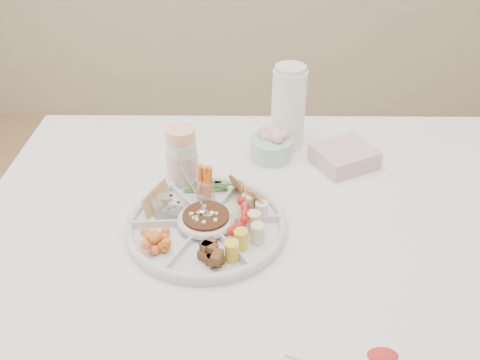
{
  "coord_description": "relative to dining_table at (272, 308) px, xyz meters",
  "views": [
    {
      "loc": [
        -0.09,
        -1.03,
        1.55
      ],
      "look_at": [
        -0.09,
        0.01,
        0.84
      ],
      "focal_mm": 38.0,
      "sensor_mm": 36.0,
      "label": 1
    }
  ],
  "objects": [
    {
      "name": "carrot_cucumber",
      "position": [
        -0.18,
        0.04,
        0.44
      ],
      "size": [
        0.11,
        0.11,
        0.09
      ],
      "primitive_type": null,
      "rotation": [
        0.0,
        0.0,
        0.08
      ],
      "color": "orange",
      "rests_on": "party_tray"
    },
    {
      "name": "pita_raisins",
      "position": [
        -0.29,
        -0.03,
        0.42
      ],
      "size": [
        0.12,
        0.12,
        0.06
      ],
      "primitive_type": null,
      "rotation": [
        0.0,
        0.0,
        0.08
      ],
      "color": "#E0B454",
      "rests_on": "party_tray"
    },
    {
      "name": "placemat",
      "position": [
        0.14,
        -0.45,
        0.38
      ],
      "size": [
        0.3,
        0.18,
        0.01
      ],
      "primitive_type": "cube",
      "rotation": [
        0.0,
        0.0,
        -0.33
      ],
      "color": "beige",
      "rests_on": "dining_table"
    },
    {
      "name": "cherries",
      "position": [
        -0.28,
        -0.16,
        0.42
      ],
      "size": [
        0.1,
        0.1,
        0.04
      ],
      "primitive_type": null,
      "rotation": [
        0.0,
        0.0,
        0.08
      ],
      "color": "gold",
      "rests_on": "party_tray"
    },
    {
      "name": "dining_table",
      "position": [
        0.0,
        0.0,
        0.0
      ],
      "size": [
        1.52,
        1.02,
        0.76
      ],
      "primitive_type": "cube",
      "color": "white",
      "rests_on": "floor"
    },
    {
      "name": "party_tray",
      "position": [
        -0.17,
        -0.09,
        0.4
      ],
      "size": [
        0.41,
        0.41,
        0.04
      ],
      "primitive_type": "cylinder",
      "rotation": [
        0.0,
        0.0,
        0.08
      ],
      "color": "silver",
      "rests_on": "dining_table"
    },
    {
      "name": "banana_tomato",
      "position": [
        -0.06,
        -0.14,
        0.44
      ],
      "size": [
        0.11,
        0.11,
        0.09
      ],
      "primitive_type": null,
      "rotation": [
        0.0,
        0.0,
        0.08
      ],
      "color": "#FFD770",
      "rests_on": "party_tray"
    },
    {
      "name": "granola_chunks",
      "position": [
        -0.16,
        -0.22,
        0.42
      ],
      "size": [
        0.1,
        0.1,
        0.04
      ],
      "primitive_type": null,
      "rotation": [
        0.0,
        0.0,
        0.08
      ],
      "color": "#3C2312",
      "rests_on": "party_tray"
    },
    {
      "name": "tortillas",
      "position": [
        -0.07,
        -0.01,
        0.42
      ],
      "size": [
        0.1,
        0.1,
        0.05
      ],
      "primitive_type": null,
      "rotation": [
        0.0,
        0.0,
        0.08
      ],
      "color": "#BF803C",
      "rests_on": "party_tray"
    },
    {
      "name": "napkin_stack",
      "position": [
        0.2,
        0.21,
        0.41
      ],
      "size": [
        0.21,
        0.2,
        0.05
      ],
      "primitive_type": "cube",
      "rotation": [
        0.0,
        0.0,
        0.47
      ],
      "color": "beige",
      "rests_on": "dining_table"
    },
    {
      "name": "cup_stack",
      "position": [
        -0.25,
        0.1,
        0.5
      ],
      "size": [
        0.11,
        0.11,
        0.23
      ],
      "primitive_type": "cylinder",
      "rotation": [
        0.0,
        0.0,
        -0.37
      ],
      "color": "#B5D1A8",
      "rests_on": "dining_table"
    },
    {
      "name": "flower_bowl",
      "position": [
        -0.01,
        0.24,
        0.42
      ],
      "size": [
        0.13,
        0.13,
        0.09
      ],
      "primitive_type": "cylinder",
      "rotation": [
        0.0,
        0.0,
        0.06
      ],
      "color": "#9BB2A5",
      "rests_on": "dining_table"
    },
    {
      "name": "thermos",
      "position": [
        0.04,
        0.32,
        0.51
      ],
      "size": [
        0.13,
        0.13,
        0.26
      ],
      "primitive_type": "cylinder",
      "rotation": [
        0.0,
        0.0,
        0.32
      ],
      "color": "white",
      "rests_on": "dining_table"
    },
    {
      "name": "bean_dip",
      "position": [
        -0.17,
        -0.09,
        0.41
      ],
      "size": [
        0.12,
        0.12,
        0.04
      ],
      "primitive_type": "cylinder",
      "rotation": [
        0.0,
        0.0,
        0.08
      ],
      "color": "#572E1B",
      "rests_on": "party_tray"
    }
  ]
}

